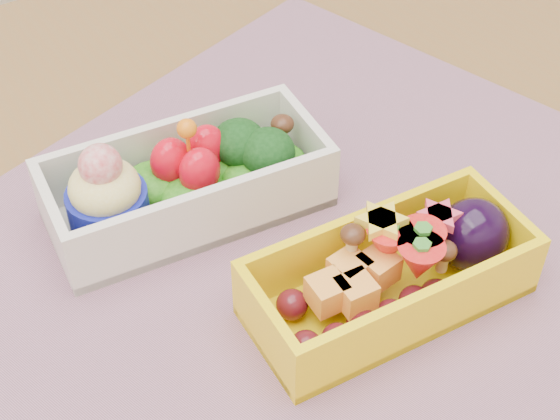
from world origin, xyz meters
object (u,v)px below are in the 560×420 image
table (308,334)px  placemat (274,262)px  bento_white (185,183)px  bento_yellow (395,273)px

table → placemat: (-0.03, -0.00, 0.10)m
bento_white → bento_yellow: size_ratio=1.09×
table → placemat: size_ratio=2.30×
table → placemat: 0.11m
table → placemat: placemat is taller
placemat → bento_white: 0.08m
bento_yellow → table: bearing=103.5°
table → bento_white: (-0.06, 0.07, 0.13)m
table → placemat: bearing=-173.9°
bento_yellow → placemat: bearing=127.0°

